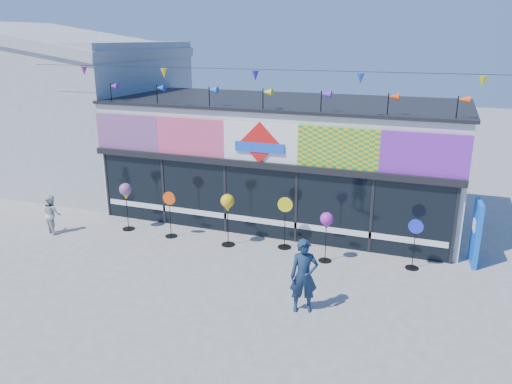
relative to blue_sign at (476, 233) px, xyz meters
The scene contains 12 objects.
ground 7.39m from the blue_sign, 150.40° to the right, with size 80.00×80.00×0.00m, color slate.
kite_shop 6.87m from the blue_sign, 160.00° to the left, with size 16.00×5.70×5.31m.
neighbour_building 16.87m from the blue_sign, 168.34° to the left, with size 8.18×7.20×6.87m.
blue_sign is the anchor object (origin of this frame).
spinner_0 10.79m from the blue_sign, behind, with size 0.41×0.41×1.61m.
spinner_1 9.15m from the blue_sign, behind, with size 0.43×0.39×1.52m.
spinner_2 7.17m from the blue_sign, behind, with size 0.42×0.42×1.65m.
spinner_3 5.41m from the blue_sign, behind, with size 0.45×0.41×1.62m.
spinner_4 4.19m from the blue_sign, 161.60° to the right, with size 0.38×0.38×1.48m.
spinner_5 1.85m from the blue_sign, 149.37° to the right, with size 0.41×0.37×1.45m.
adult_man 5.67m from the blue_sign, 132.58° to the right, with size 0.65×0.43×1.79m, color #142740.
child 13.08m from the blue_sign, 169.92° to the right, with size 0.63×0.36×1.29m, color silver.
Camera 1 is at (5.17, -10.71, 6.16)m, focal length 35.00 mm.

